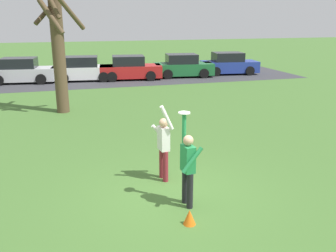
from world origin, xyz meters
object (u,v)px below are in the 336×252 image
object	(u,v)px
person_catcher	(188,165)
parked_car_blue	(229,64)
parked_car_red	(130,69)
field_cone_orange	(189,217)
frisbee_disc	(184,113)
parked_car_silver	(22,71)
parked_car_green	(183,66)
parked_car_white	(84,70)
bare_tree_tall	(57,35)
person_defender	(164,144)

from	to	relation	value
person_catcher	parked_car_blue	xyz separation A→B (m)	(9.50, 18.09, -0.25)
parked_car_red	field_cone_orange	xyz separation A→B (m)	(-2.22, -18.48, -0.57)
frisbee_disc	parked_car_blue	size ratio (longest dim) A/B	0.06
parked_car_silver	parked_car_green	xyz separation A→B (m)	(10.77, -0.52, 0.00)
parked_car_silver	parked_car_red	xyz separation A→B (m)	(6.95, -0.62, 0.00)
field_cone_orange	parked_car_white	bearing A→B (deg)	92.56
parked_car_green	field_cone_orange	world-z (taller)	parked_car_green
person_catcher	frisbee_disc	world-z (taller)	frisbee_disc
parked_car_white	parked_car_red	world-z (taller)	same
frisbee_disc	bare_tree_tall	bearing A→B (deg)	105.18
person_defender	parked_car_blue	size ratio (longest dim) A/B	0.48
parked_car_blue	field_cone_orange	bearing A→B (deg)	-110.13
person_catcher	parked_car_red	distance (m)	17.83
parked_car_green	field_cone_orange	xyz separation A→B (m)	(-6.04, -18.58, -0.57)
parked_car_silver	field_cone_orange	distance (m)	19.68
parked_car_silver	bare_tree_tall	distance (m)	9.46
parked_car_white	parked_car_red	xyz separation A→B (m)	(3.06, -0.39, 0.00)
parked_car_silver	parked_car_white	size ratio (longest dim) A/B	1.00
bare_tree_tall	parked_car_blue	bearing A→B (deg)	35.28
frisbee_disc	parked_car_red	xyz separation A→B (m)	(2.02, 17.49, -1.37)
parked_car_white	field_cone_orange	world-z (taller)	parked_car_white
person_defender	parked_car_red	xyz separation A→B (m)	(2.14, 16.24, -0.25)
parked_car_green	field_cone_orange	size ratio (longest dim) A/B	13.41
parked_car_green	field_cone_orange	bearing A→B (deg)	-100.88
parked_car_green	frisbee_disc	bearing A→B (deg)	-101.25
person_defender	parked_car_white	xyz separation A→B (m)	(-0.92, 16.63, -0.25)
person_catcher	parked_car_red	bearing A→B (deg)	-11.85
parked_car_green	bare_tree_tall	bearing A→B (deg)	-128.30
parked_car_green	bare_tree_tall	size ratio (longest dim) A/B	0.69
frisbee_disc	field_cone_orange	bearing A→B (deg)	-101.19
person_catcher	parked_car_silver	size ratio (longest dim) A/B	0.48
person_catcher	parked_car_green	distance (m)	18.74
parked_car_silver	bare_tree_tall	xyz separation A→B (m)	(2.39, -8.77, 2.61)
parked_car_white	parked_car_green	xyz separation A→B (m)	(6.88, -0.29, 0.00)
frisbee_disc	bare_tree_tall	distance (m)	9.75
field_cone_orange	bare_tree_tall	bearing A→B (deg)	102.75
parked_car_green	bare_tree_tall	xyz separation A→B (m)	(-8.38, -8.25, 2.61)
person_catcher	bare_tree_tall	world-z (taller)	bare_tree_tall
bare_tree_tall	parked_car_red	bearing A→B (deg)	60.80
person_catcher	parked_car_silver	bearing A→B (deg)	9.70
frisbee_disc	parked_car_silver	distance (m)	18.81
person_defender	bare_tree_tall	size ratio (longest dim) A/B	0.33
frisbee_disc	parked_car_silver	world-z (taller)	frisbee_disc
frisbee_disc	parked_car_white	world-z (taller)	frisbee_disc
person_catcher	parked_car_white	xyz separation A→B (m)	(-1.06, 18.10, -0.25)
parked_car_blue	field_cone_orange	distance (m)	21.22
person_catcher	parked_car_green	xyz separation A→B (m)	(5.82, 17.81, -0.25)
parked_car_white	bare_tree_tall	size ratio (longest dim) A/B	0.69
person_catcher	parked_car_green	bearing A→B (deg)	-23.50
parked_car_red	parked_car_blue	bearing A→B (deg)	10.00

